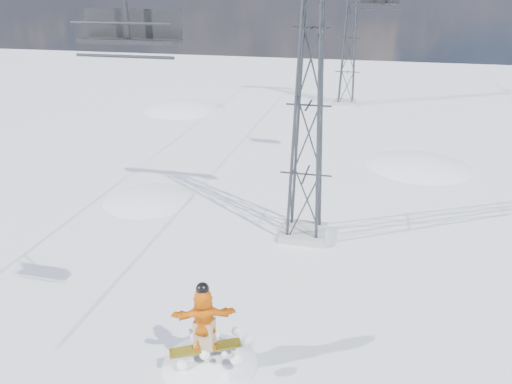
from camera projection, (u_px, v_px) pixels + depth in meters
ground at (232, 366)px, 13.69m from camera, size 120.00×120.00×0.00m
snow_terrain at (251, 261)px, 37.48m from camera, size 39.00×37.00×22.00m
lift_tower_near at (309, 106)px, 18.57m from camera, size 5.20×1.80×11.43m
lift_tower_far at (350, 38)px, 40.99m from camera, size 5.20×1.80×11.43m
lift_chair_near at (130, 29)px, 9.25m from camera, size 1.94×0.56×2.41m
lift_chair_mid at (380, 0)px, 24.18m from camera, size 1.91×0.55×2.37m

